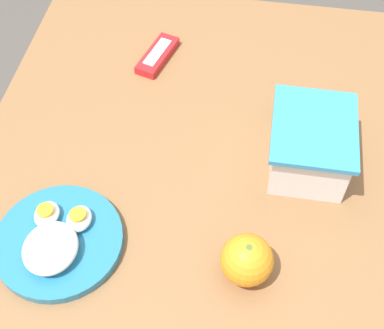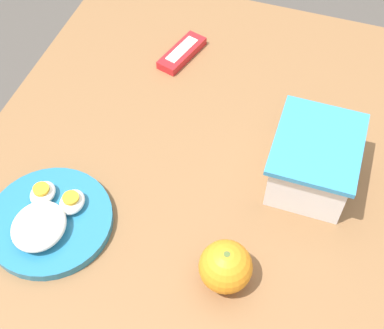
# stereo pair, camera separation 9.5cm
# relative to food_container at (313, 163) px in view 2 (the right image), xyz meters

# --- Properties ---
(ground_plane) EXTENTS (10.00, 10.00, 0.00)m
(ground_plane) POSITION_rel_food_container_xyz_m (0.05, -0.19, -0.76)
(ground_plane) COLOR #4C4742
(table) EXTENTS (1.04, 0.85, 0.71)m
(table) POSITION_rel_food_container_xyz_m (0.05, -0.19, -0.13)
(table) COLOR brown
(table) RESTS_ON ground_plane
(food_container) EXTENTS (0.18, 0.14, 0.11)m
(food_container) POSITION_rel_food_container_xyz_m (0.00, 0.00, 0.00)
(food_container) COLOR white
(food_container) RESTS_ON table
(orange_fruit) EXTENTS (0.08, 0.08, 0.08)m
(orange_fruit) POSITION_rel_food_container_xyz_m (0.24, -0.09, -0.00)
(orange_fruit) COLOR orange
(orange_fruit) RESTS_ON table
(rice_plate) EXTENTS (0.21, 0.21, 0.05)m
(rice_plate) POSITION_rel_food_container_xyz_m (0.24, -0.40, -0.03)
(rice_plate) COLOR teal
(rice_plate) RESTS_ON table
(candy_bar) EXTENTS (0.13, 0.08, 0.02)m
(candy_bar) POSITION_rel_food_container_xyz_m (-0.24, -0.32, -0.04)
(candy_bar) COLOR red
(candy_bar) RESTS_ON table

